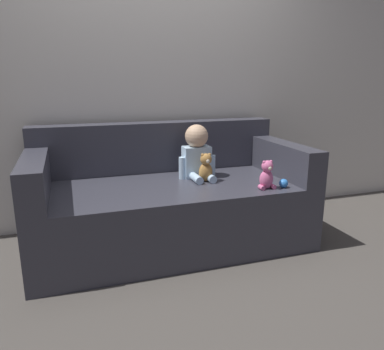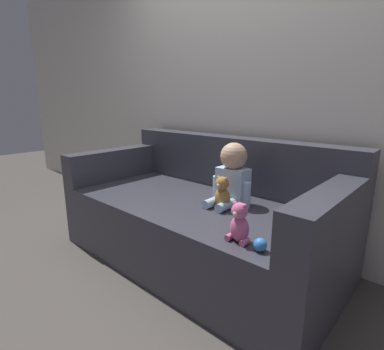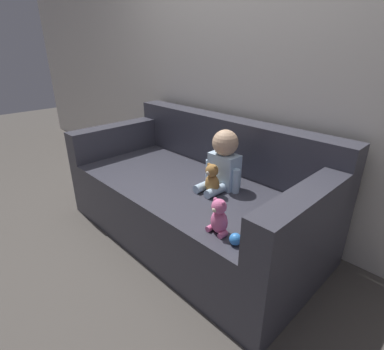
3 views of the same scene
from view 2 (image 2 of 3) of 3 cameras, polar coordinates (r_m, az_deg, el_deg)
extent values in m
plane|color=#4C4742|center=(2.34, 0.79, -15.66)|extent=(12.00, 12.00, 0.00)
cube|color=silver|center=(2.50, 10.17, 17.12)|extent=(8.00, 0.05, 2.60)
cube|color=#383842|center=(2.23, 0.81, -10.31)|extent=(1.99, 0.99, 0.48)
cube|color=#383842|center=(2.40, 7.30, 2.45)|extent=(1.99, 0.18, 0.40)
cube|color=#383842|center=(2.78, -13.52, 2.26)|extent=(0.16, 0.99, 0.26)
cube|color=#383842|center=(1.67, 25.29, -6.50)|extent=(0.16, 0.99, 0.26)
cube|color=silver|center=(2.04, 7.76, -1.99)|extent=(0.21, 0.12, 0.24)
sphere|color=tan|center=(1.99, 7.95, 3.59)|extent=(0.18, 0.18, 0.18)
cylinder|color=silver|center=(1.98, 4.04, -5.14)|extent=(0.06, 0.16, 0.06)
cylinder|color=silver|center=(1.92, 6.49, -5.80)|extent=(0.06, 0.16, 0.06)
cylinder|color=silver|center=(2.10, 4.70, -2.44)|extent=(0.05, 0.05, 0.17)
cylinder|color=silver|center=(1.97, 10.34, -3.77)|extent=(0.05, 0.05, 0.17)
ellipsoid|color=#AD7A3D|center=(1.93, 5.81, -4.44)|extent=(0.10, 0.09, 0.14)
sphere|color=#AD7A3D|center=(1.89, 5.77, -1.58)|extent=(0.09, 0.09, 0.09)
sphere|color=#AD7A3D|center=(1.90, 5.12, -0.49)|extent=(0.02, 0.02, 0.02)
sphere|color=#AD7A3D|center=(1.87, 6.49, -0.78)|extent=(0.02, 0.02, 0.02)
sphere|color=beige|center=(1.87, 5.14, -1.99)|extent=(0.03, 0.03, 0.03)
ellipsoid|color=#DB6699|center=(1.51, 9.04, -10.06)|extent=(0.10, 0.08, 0.13)
sphere|color=#DB6699|center=(1.47, 9.06, -6.73)|extent=(0.08, 0.08, 0.08)
sphere|color=#DB6699|center=(1.47, 8.24, -5.39)|extent=(0.02, 0.02, 0.02)
sphere|color=#DB6699|center=(1.45, 9.98, -5.84)|extent=(0.02, 0.02, 0.02)
sphere|color=beige|center=(1.45, 8.33, -7.31)|extent=(0.03, 0.03, 0.03)
cylinder|color=#DB6699|center=(1.54, 7.22, -11.57)|extent=(0.03, 0.05, 0.03)
cylinder|color=#DB6699|center=(1.50, 10.01, -12.46)|extent=(0.03, 0.05, 0.03)
sphere|color=#337FDB|center=(1.45, 12.87, -12.83)|extent=(0.06, 0.06, 0.06)
camera|label=1|loc=(2.29, -76.15, 5.28)|focal=35.00mm
camera|label=3|loc=(0.31, 109.15, 52.55)|focal=28.00mm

